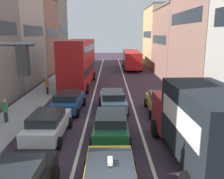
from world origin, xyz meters
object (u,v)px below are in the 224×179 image
removalist_box_truck (198,121)px  hatchback_centre_lane_third (113,100)px  pedestrian_mid_sidewalk (5,110)px  bus_far_queue_secondary (132,58)px  sedan_left_lane_third (69,101)px  bus_mid_queue_primary (79,61)px  sedan_right_lane_behind_truck (161,102)px  pedestrian_near_kerb (47,86)px  wagon_left_lane_second (48,124)px  sedan_centre_lane_second (111,125)px

removalist_box_truck → hatchback_centre_lane_third: (-3.65, 7.89, -1.18)m
pedestrian_mid_sidewalk → bus_far_queue_secondary: bearing=69.4°
sedan_left_lane_third → bus_mid_queue_primary: size_ratio=0.42×
hatchback_centre_lane_third → sedan_right_lane_behind_truck: same height
bus_mid_queue_primary → bus_far_queue_secondary: size_ratio=1.00×
sedan_right_lane_behind_truck → pedestrian_mid_sidewalk: 10.65m
pedestrian_near_kerb → bus_far_queue_secondary: bearing=65.4°
pedestrian_near_kerb → pedestrian_mid_sidewalk: size_ratio=1.00×
sedan_right_lane_behind_truck → pedestrian_near_kerb: pedestrian_near_kerb is taller
bus_mid_queue_primary → pedestrian_near_kerb: 5.08m
removalist_box_truck → sedan_right_lane_behind_truck: removalist_box_truck is taller
sedan_right_lane_behind_truck → pedestrian_near_kerb: 10.99m
hatchback_centre_lane_third → bus_mid_queue_primary: size_ratio=0.42×
hatchback_centre_lane_third → pedestrian_mid_sidewalk: (-6.89, -2.92, 0.15)m
hatchback_centre_lane_third → bus_far_queue_secondary: bus_far_queue_secondary is taller
hatchback_centre_lane_third → bus_mid_queue_primary: (-3.60, 8.56, 2.03)m
removalist_box_truck → bus_mid_queue_primary: (-7.24, 16.45, 0.86)m
hatchback_centre_lane_third → sedan_left_lane_third: size_ratio=1.00×
sedan_left_lane_third → pedestrian_near_kerb: size_ratio=2.64×
wagon_left_lane_second → bus_far_queue_secondary: size_ratio=0.41×
hatchback_centre_lane_third → removalist_box_truck: bearing=-158.6°
hatchback_centre_lane_third → bus_far_queue_secondary: bearing=-11.8°
sedan_centre_lane_second → pedestrian_near_kerb: bearing=32.3°
wagon_left_lane_second → sedan_left_lane_third: bearing=-2.5°
removalist_box_truck → bus_far_queue_secondary: (-0.29, 30.40, -0.21)m
hatchback_centre_lane_third → wagon_left_lane_second: bearing=140.9°
bus_mid_queue_primary → bus_far_queue_secondary: 15.63m
removalist_box_truck → sedan_left_lane_third: size_ratio=1.77×
bus_mid_queue_primary → sedan_left_lane_third: bearing=-176.4°
wagon_left_lane_second → pedestrian_mid_sidewalk: pedestrian_mid_sidewalk is taller
sedan_left_lane_third → sedan_right_lane_behind_truck: 6.84m
pedestrian_mid_sidewalk → wagon_left_lane_second: bearing=-32.3°
removalist_box_truck → bus_mid_queue_primary: 17.99m
sedan_centre_lane_second → pedestrian_near_kerb: (-5.97, 9.76, 0.15)m
bus_far_queue_secondary → pedestrian_mid_sidewalk: 27.43m
sedan_left_lane_third → sedan_right_lane_behind_truck: same height
sedan_right_lane_behind_truck → bus_far_queue_secondary: 23.23m
sedan_left_lane_third → bus_mid_queue_primary: (-0.29, 8.81, 2.03)m
sedan_centre_lane_second → hatchback_centre_lane_third: size_ratio=0.98×
bus_far_queue_secondary → pedestrian_mid_sidewalk: size_ratio=6.36×
wagon_left_lane_second → pedestrian_mid_sidewalk: size_ratio=2.62×
pedestrian_mid_sidewalk → sedan_left_lane_third: bearing=38.0°
bus_mid_queue_primary → bus_far_queue_secondary: bearing=-24.8°
sedan_left_lane_third → sedan_right_lane_behind_truck: bearing=-90.7°
wagon_left_lane_second → bus_mid_queue_primary: bus_mid_queue_primary is taller
wagon_left_lane_second → bus_far_queue_secondary: bus_far_queue_secondary is taller
sedan_centre_lane_second → hatchback_centre_lane_third: bearing=-0.8°
removalist_box_truck → pedestrian_near_kerb: 15.87m
sedan_right_lane_behind_truck → hatchback_centre_lane_third: bearing=80.5°
sedan_centre_lane_second → wagon_left_lane_second: (-3.50, 0.11, 0.00)m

